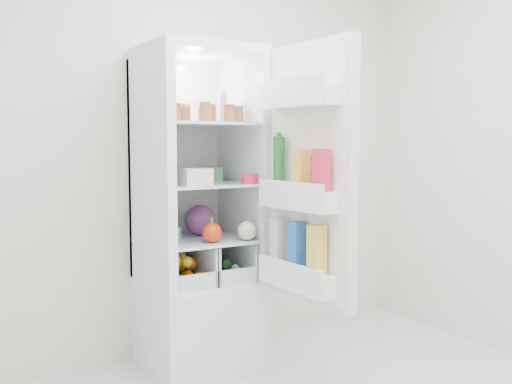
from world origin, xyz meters
TOP-DOWN VIEW (x-y plane):
  - room_walls at (0.00, 0.00)m, footprint 3.02×3.02m
  - refrigerator at (-0.20, 1.25)m, footprint 0.60×0.60m
  - shelf_low at (-0.20, 1.19)m, footprint 0.49×0.53m
  - shelf_mid at (-0.20, 1.19)m, footprint 0.49×0.53m
  - shelf_top at (-0.20, 1.19)m, footprint 0.49×0.53m
  - crisper_left at (-0.32, 1.19)m, footprint 0.23×0.46m
  - crisper_right at (-0.08, 1.19)m, footprint 0.23×0.46m
  - condiment_jars at (-0.21, 1.13)m, footprint 0.46×0.34m
  - squeeze_bottle at (-0.07, 1.15)m, footprint 0.06×0.06m
  - tub_white at (-0.31, 0.99)m, footprint 0.16×0.16m
  - tub_cream at (-0.27, 1.22)m, footprint 0.13×0.13m
  - tin_red at (-0.01, 0.96)m, footprint 0.10×0.10m
  - tub_green at (-0.07, 1.30)m, footprint 0.13×0.16m
  - red_cabbage at (-0.16, 1.26)m, footprint 0.18×0.18m
  - bell_pepper at (-0.21, 1.01)m, footprint 0.11×0.11m
  - mushroom_bowl at (-0.36, 1.24)m, footprint 0.19×0.19m
  - salad_bag at (-0.02, 0.97)m, footprint 0.10×0.10m
  - citrus_pile at (-0.32, 1.16)m, footprint 0.20×0.31m
  - veg_pile at (-0.07, 1.18)m, footprint 0.16×0.30m
  - fridge_door at (0.12, 0.61)m, footprint 0.21×0.60m

SIDE VIEW (x-z plane):
  - veg_pile at x=-0.07m, z-range 0.51..0.61m
  - citrus_pile at x=-0.32m, z-range 0.50..0.66m
  - crisper_left at x=-0.32m, z-range 0.50..0.72m
  - crisper_right at x=-0.08m, z-range 0.50..0.72m
  - refrigerator at x=-0.20m, z-range -0.23..1.57m
  - shelf_low at x=-0.20m, z-range 0.73..0.75m
  - mushroom_bowl at x=-0.36m, z-range 0.75..0.81m
  - salad_bag at x=-0.02m, z-range 0.75..0.85m
  - bell_pepper at x=-0.21m, z-range 0.75..0.85m
  - red_cabbage at x=-0.16m, z-range 0.75..0.92m
  - shelf_mid at x=-0.20m, z-range 1.04..1.06m
  - tin_red at x=-0.01m, z-range 1.06..1.11m
  - fridge_door at x=0.12m, z-range 0.44..1.74m
  - tub_cream at x=-0.27m, z-range 1.06..1.13m
  - tub_green at x=-0.07m, z-range 1.06..1.14m
  - tub_white at x=-0.31m, z-range 1.06..1.15m
  - shelf_top at x=-0.20m, z-range 1.37..1.39m
  - condiment_jars at x=-0.21m, z-range 1.39..1.47m
  - squeeze_bottle at x=-0.07m, z-range 1.39..1.56m
  - room_walls at x=0.00m, z-range 0.29..2.90m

